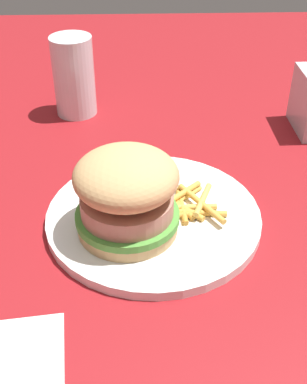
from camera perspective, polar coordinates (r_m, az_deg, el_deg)
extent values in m
plane|color=maroon|center=(0.61, 1.24, -2.08)|extent=(1.60, 1.60, 0.00)
cylinder|color=white|center=(0.59, 0.00, -2.83)|extent=(0.25, 0.25, 0.01)
cylinder|color=tan|center=(0.56, -2.96, -3.59)|extent=(0.11, 0.11, 0.01)
cylinder|color=#4C9338|center=(0.55, -2.99, -2.68)|extent=(0.12, 0.12, 0.01)
cylinder|color=tan|center=(0.54, -3.04, -1.41)|extent=(0.10, 0.10, 0.02)
ellipsoid|color=tan|center=(0.52, -3.17, 1.82)|extent=(0.11, 0.11, 0.05)
cylinder|color=gold|center=(0.58, 3.61, -2.62)|extent=(0.02, 0.06, 0.01)
cylinder|color=#E5B251|center=(0.61, 3.64, -0.49)|extent=(0.04, 0.04, 0.01)
cylinder|color=gold|center=(0.58, 4.86, -2.37)|extent=(0.01, 0.07, 0.01)
cylinder|color=gold|center=(0.59, 3.70, -2.03)|extent=(0.04, 0.04, 0.01)
cylinder|color=#E5B251|center=(0.59, 4.63, -1.72)|extent=(0.01, 0.05, 0.01)
cylinder|color=gold|center=(0.59, 3.24, -1.58)|extent=(0.07, 0.01, 0.01)
cylinder|color=gold|center=(0.59, 3.04, -1.55)|extent=(0.05, 0.03, 0.01)
cylinder|color=#E5B251|center=(0.59, 5.64, -0.88)|extent=(0.06, 0.03, 0.01)
cylinder|color=gold|center=(0.59, 5.48, -1.30)|extent=(0.07, 0.05, 0.01)
cylinder|color=gold|center=(0.59, 2.96, -0.63)|extent=(0.05, 0.06, 0.01)
cylinder|color=silver|center=(0.81, -9.09, 12.93)|extent=(0.06, 0.06, 0.12)
cylinder|color=silver|center=(0.82, -8.92, 11.36)|extent=(0.06, 0.06, 0.08)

